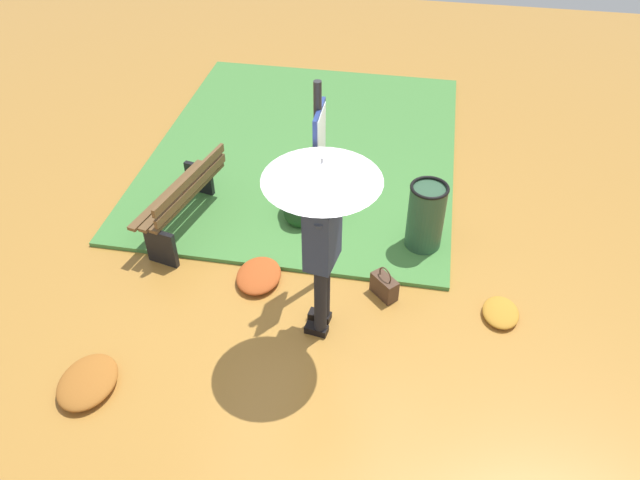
# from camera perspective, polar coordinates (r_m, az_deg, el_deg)

# --- Properties ---
(ground_plane) EXTENTS (18.00, 18.00, 0.00)m
(ground_plane) POSITION_cam_1_polar(r_m,az_deg,el_deg) (6.35, -0.45, -6.36)
(ground_plane) COLOR #B27A33
(grass_verge) EXTENTS (4.80, 4.00, 0.05)m
(grass_verge) POSITION_cam_1_polar(r_m,az_deg,el_deg) (8.65, -1.33, 8.28)
(grass_verge) COLOR #47843D
(grass_verge) RESTS_ON ground_plane
(person_with_umbrella) EXTENTS (0.96, 0.96, 2.04)m
(person_with_umbrella) POSITION_cam_1_polar(r_m,az_deg,el_deg) (5.09, 0.19, 3.22)
(person_with_umbrella) COLOR black
(person_with_umbrella) RESTS_ON ground_plane
(info_sign_post) EXTENTS (0.44, 0.07, 2.30)m
(info_sign_post) POSITION_cam_1_polar(r_m,az_deg,el_deg) (5.71, -0.11, 6.52)
(info_sign_post) COLOR black
(info_sign_post) RESTS_ON ground_plane
(handbag) EXTENTS (0.31, 0.31, 0.37)m
(handbag) POSITION_cam_1_polar(r_m,az_deg,el_deg) (6.44, 5.86, -4.19)
(handbag) COLOR #4C3323
(handbag) RESTS_ON ground_plane
(park_bench) EXTENTS (1.42, 0.67, 0.75)m
(park_bench) POSITION_cam_1_polar(r_m,az_deg,el_deg) (7.24, -12.37, 3.67)
(park_bench) COLOR black
(park_bench) RESTS_ON ground_plane
(trash_bin) EXTENTS (0.42, 0.42, 0.83)m
(trash_bin) POSITION_cam_1_polar(r_m,az_deg,el_deg) (6.88, 9.59, 2.02)
(trash_bin) COLOR #2D5138
(trash_bin) RESTS_ON ground_plane
(shrub_cluster) EXTENTS (0.72, 0.66, 0.59)m
(shrub_cluster) POSITION_cam_1_polar(r_m,az_deg,el_deg) (7.30, -0.96, 3.84)
(shrub_cluster) COLOR #285628
(shrub_cluster) RESTS_ON ground_plane
(leaf_pile_near_person) EXTENTS (0.45, 0.36, 0.10)m
(leaf_pile_near_person) POSITION_cam_1_polar(r_m,az_deg,el_deg) (6.51, 16.11, -6.35)
(leaf_pile_near_person) COLOR #C68428
(leaf_pile_near_person) RESTS_ON ground_plane
(leaf_pile_by_bench) EXTENTS (0.58, 0.46, 0.13)m
(leaf_pile_by_bench) POSITION_cam_1_polar(r_m,az_deg,el_deg) (6.64, -5.59, -3.23)
(leaf_pile_by_bench) COLOR #B74C1E
(leaf_pile_by_bench) RESTS_ON ground_plane
(leaf_pile_far_path) EXTENTS (0.63, 0.50, 0.14)m
(leaf_pile_far_path) POSITION_cam_1_polar(r_m,az_deg,el_deg) (6.06, -20.38, -12.00)
(leaf_pile_far_path) COLOR #A86023
(leaf_pile_far_path) RESTS_ON ground_plane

